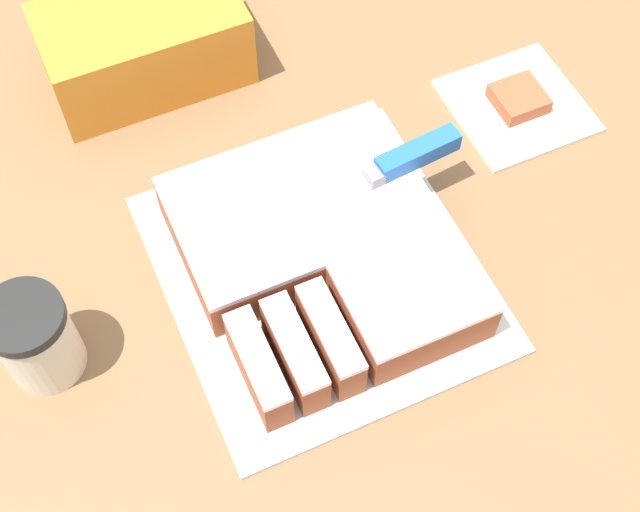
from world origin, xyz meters
The scene contains 9 objects.
ground_plane centered at (0.00, 0.00, 0.00)m, with size 8.00×8.00×0.00m, color #4C4742.
countertop centered at (0.00, 0.00, 0.46)m, with size 1.40×1.10×0.93m.
cake_board centered at (-0.07, -0.09, 0.93)m, with size 0.32×0.34×0.01m.
cake centered at (-0.07, -0.08, 0.96)m, with size 0.26×0.28×0.06m.
knife centered at (0.04, -0.04, 1.00)m, with size 0.27×0.05×0.02m.
coffee_cup centered at (-0.36, -0.07, 0.98)m, with size 0.08×0.08×0.10m.
paper_napkin centered at (0.24, 0.02, 0.93)m, with size 0.15×0.15×0.01m.
brownie centered at (0.24, 0.02, 0.94)m, with size 0.06×0.06×0.02m.
storage_box centered at (-0.14, 0.25, 0.98)m, with size 0.23×0.13×0.10m.
Camera 1 is at (-0.26, -0.52, 1.74)m, focal length 50.00 mm.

